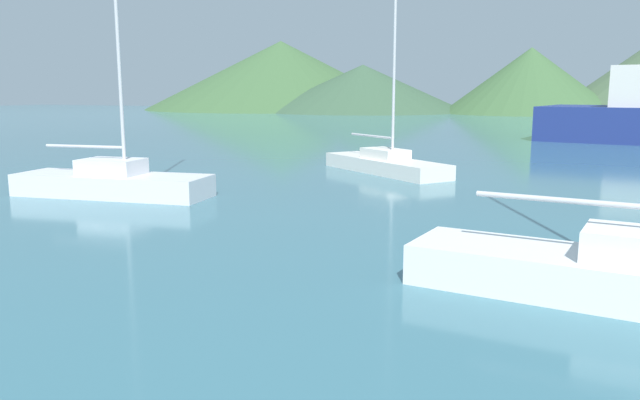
# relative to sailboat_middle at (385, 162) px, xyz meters

# --- Properties ---
(sailboat_middle) EXTENTS (6.56, 5.56, 10.16)m
(sailboat_middle) POSITION_rel_sailboat_middle_xyz_m (0.00, 0.00, 0.00)
(sailboat_middle) COLOR white
(sailboat_middle) RESTS_ON ground_plane
(sailboat_outer) EXTENTS (6.77, 2.78, 11.68)m
(sailboat_outer) POSITION_rel_sailboat_middle_xyz_m (-6.59, -9.30, 0.08)
(sailboat_outer) COLOR silver
(sailboat_outer) RESTS_ON ground_plane
(hill_west) EXTENTS (50.62, 50.62, 12.60)m
(hill_west) POSITION_rel_sailboat_middle_xyz_m (-45.43, 82.37, 5.85)
(hill_west) COLOR #3D6038
(hill_west) RESTS_ON ground_plane
(hill_central) EXTENTS (34.42, 34.42, 7.66)m
(hill_central) POSITION_rel_sailboat_middle_xyz_m (-26.27, 73.95, 3.38)
(hill_central) COLOR #38563D
(hill_central) RESTS_ON ground_plane
(hill_east) EXTENTS (26.43, 26.43, 9.90)m
(hill_east) POSITION_rel_sailboat_middle_xyz_m (-0.03, 75.77, 4.50)
(hill_east) COLOR #3D6038
(hill_east) RESTS_ON ground_plane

